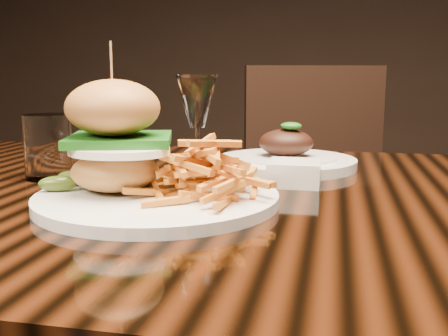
% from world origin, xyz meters
% --- Properties ---
extents(dining_table, '(1.60, 0.90, 0.75)m').
position_xyz_m(dining_table, '(0.00, 0.00, 0.67)').
color(dining_table, black).
rests_on(dining_table, ground).
extents(burger_plate, '(0.33, 0.33, 0.22)m').
position_xyz_m(burger_plate, '(-0.15, -0.10, 0.81)').
color(burger_plate, silver).
rests_on(burger_plate, dining_table).
extents(ramekin, '(0.11, 0.11, 0.04)m').
position_xyz_m(ramekin, '(0.04, 0.07, 0.77)').
color(ramekin, silver).
rests_on(ramekin, dining_table).
extents(wine_glass, '(0.06, 0.06, 0.17)m').
position_xyz_m(wine_glass, '(-0.11, 0.02, 0.88)').
color(wine_glass, white).
rests_on(wine_glass, dining_table).
extents(water_tumbler, '(0.08, 0.08, 0.11)m').
position_xyz_m(water_tumbler, '(-0.38, 0.03, 0.80)').
color(water_tumbler, white).
rests_on(water_tumbler, dining_table).
extents(far_dish, '(0.27, 0.27, 0.09)m').
position_xyz_m(far_dish, '(0.01, 0.22, 0.77)').
color(far_dish, silver).
rests_on(far_dish, dining_table).
extents(chair_far, '(0.57, 0.58, 0.95)m').
position_xyz_m(chair_far, '(0.06, 0.89, 0.54)').
color(chair_far, black).
rests_on(chair_far, ground).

